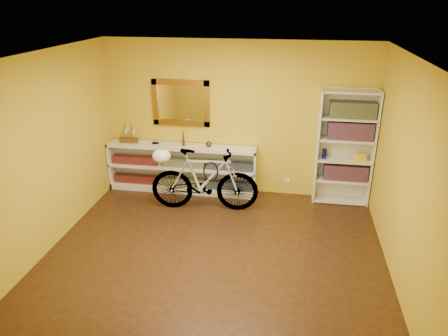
% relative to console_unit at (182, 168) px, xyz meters
% --- Properties ---
extents(floor, '(4.50, 4.00, 0.01)m').
position_rel_console_unit_xyz_m(floor, '(0.93, -1.81, -0.43)').
color(floor, black).
rests_on(floor, ground).
extents(ceiling, '(4.50, 4.00, 0.01)m').
position_rel_console_unit_xyz_m(ceiling, '(0.93, -1.81, 2.18)').
color(ceiling, silver).
rests_on(ceiling, ground).
extents(back_wall, '(4.50, 0.01, 2.60)m').
position_rel_console_unit_xyz_m(back_wall, '(0.93, 0.19, 0.88)').
color(back_wall, gold).
rests_on(back_wall, ground).
extents(left_wall, '(0.01, 4.00, 2.60)m').
position_rel_console_unit_xyz_m(left_wall, '(-1.32, -1.81, 0.88)').
color(left_wall, gold).
rests_on(left_wall, ground).
extents(right_wall, '(0.01, 4.00, 2.60)m').
position_rel_console_unit_xyz_m(right_wall, '(3.19, -1.81, 0.88)').
color(right_wall, gold).
rests_on(right_wall, ground).
extents(gilt_mirror, '(0.98, 0.06, 0.78)m').
position_rel_console_unit_xyz_m(gilt_mirror, '(-0.02, 0.15, 1.12)').
color(gilt_mirror, brown).
rests_on(gilt_mirror, back_wall).
extents(wall_socket, '(0.09, 0.02, 0.09)m').
position_rel_console_unit_xyz_m(wall_socket, '(1.83, 0.17, -0.17)').
color(wall_socket, silver).
rests_on(wall_socket, back_wall).
extents(console_unit, '(2.60, 0.35, 0.85)m').
position_rel_console_unit_xyz_m(console_unit, '(0.00, 0.00, 0.00)').
color(console_unit, silver).
rests_on(console_unit, floor).
extents(cd_row_lower, '(2.50, 0.13, 0.14)m').
position_rel_console_unit_xyz_m(cd_row_lower, '(0.00, -0.02, -0.26)').
color(cd_row_lower, black).
rests_on(cd_row_lower, console_unit).
extents(cd_row_upper, '(2.50, 0.13, 0.14)m').
position_rel_console_unit_xyz_m(cd_row_upper, '(0.00, -0.02, 0.11)').
color(cd_row_upper, navy).
rests_on(cd_row_upper, console_unit).
extents(model_ship, '(0.32, 0.14, 0.37)m').
position_rel_console_unit_xyz_m(model_ship, '(-0.93, 0.00, 0.61)').
color(model_ship, '#432E12').
rests_on(model_ship, console_unit).
extents(toy_car, '(0.00, 0.00, 0.00)m').
position_rel_console_unit_xyz_m(toy_car, '(-0.45, 0.00, 0.43)').
color(toy_car, black).
rests_on(toy_car, console_unit).
extents(bronze_ornament, '(0.06, 0.06, 0.33)m').
position_rel_console_unit_xyz_m(bronze_ornament, '(0.04, 0.00, 0.59)').
color(bronze_ornament, '#4E2A1A').
rests_on(bronze_ornament, console_unit).
extents(decorative_orb, '(0.10, 0.10, 0.10)m').
position_rel_console_unit_xyz_m(decorative_orb, '(0.48, 0.00, 0.48)').
color(decorative_orb, '#4E2A1A').
rests_on(decorative_orb, console_unit).
extents(bookcase, '(0.90, 0.30, 1.90)m').
position_rel_console_unit_xyz_m(bookcase, '(2.71, 0.03, 0.52)').
color(bookcase, silver).
rests_on(bookcase, floor).
extents(book_row_a, '(0.70, 0.22, 0.26)m').
position_rel_console_unit_xyz_m(book_row_a, '(2.76, 0.03, 0.12)').
color(book_row_a, maroon).
rests_on(book_row_a, bookcase).
extents(book_row_b, '(0.70, 0.22, 0.28)m').
position_rel_console_unit_xyz_m(book_row_b, '(2.76, 0.03, 0.83)').
color(book_row_b, maroon).
rests_on(book_row_b, bookcase).
extents(book_row_c, '(0.70, 0.22, 0.25)m').
position_rel_console_unit_xyz_m(book_row_c, '(2.76, 0.03, 1.16)').
color(book_row_c, '#163C4E').
rests_on(book_row_c, bookcase).
extents(travel_mug, '(0.07, 0.07, 0.16)m').
position_rel_console_unit_xyz_m(travel_mug, '(2.40, 0.01, 0.42)').
color(travel_mug, navy).
rests_on(travel_mug, bookcase).
extents(red_tin, '(0.14, 0.14, 0.17)m').
position_rel_console_unit_xyz_m(red_tin, '(2.51, 0.06, 1.12)').
color(red_tin, maroon).
rests_on(red_tin, bookcase).
extents(yellow_bag, '(0.19, 0.14, 0.13)m').
position_rel_console_unit_xyz_m(yellow_bag, '(2.96, -0.01, 0.40)').
color(yellow_bag, yellow).
rests_on(yellow_bag, bookcase).
extents(bicycle, '(0.61, 1.79, 1.03)m').
position_rel_console_unit_xyz_m(bicycle, '(0.54, -0.62, 0.09)').
color(bicycle, silver).
rests_on(bicycle, floor).
extents(helmet, '(0.29, 0.28, 0.22)m').
position_rel_console_unit_xyz_m(helmet, '(-0.13, -0.68, 0.48)').
color(helmet, white).
rests_on(helmet, bicycle).
extents(u_lock, '(0.25, 0.03, 0.25)m').
position_rel_console_unit_xyz_m(u_lock, '(0.64, -0.61, 0.24)').
color(u_lock, black).
rests_on(u_lock, bicycle).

